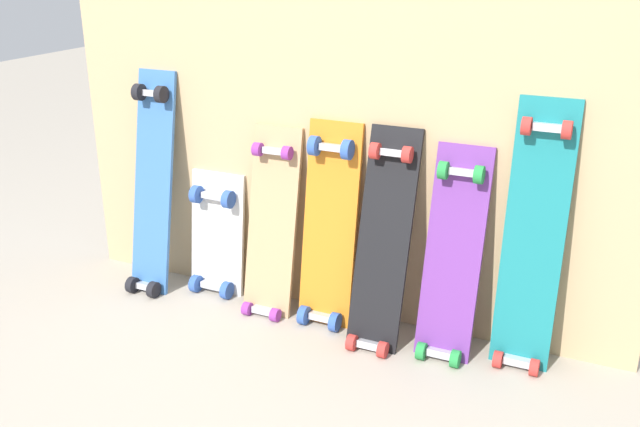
{
  "coord_description": "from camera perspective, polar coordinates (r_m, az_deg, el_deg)",
  "views": [
    {
      "loc": [
        0.97,
        -2.2,
        1.32
      ],
      "look_at": [
        0.0,
        -0.07,
        0.43
      ],
      "focal_mm": 39.92,
      "sensor_mm": 36.0,
      "label": 1
    }
  ],
  "objects": [
    {
      "name": "skateboard_purple",
      "position": [
        2.41,
        10.53,
        -3.98
      ],
      "size": [
        0.19,
        0.24,
        0.78
      ],
      "color": "#6B338C",
      "rests_on": "ground"
    },
    {
      "name": "skateboard_teal",
      "position": [
        2.37,
        16.65,
        -2.66
      ],
      "size": [
        0.19,
        0.18,
        0.95
      ],
      "color": "#197A7F",
      "rests_on": "ground"
    },
    {
      "name": "skateboard_natural",
      "position": [
        2.66,
        -3.93,
        -1.45
      ],
      "size": [
        0.19,
        0.21,
        0.77
      ],
      "color": "tan",
      "rests_on": "ground"
    },
    {
      "name": "plywood_wall_panel",
      "position": [
        2.53,
        1.32,
        8.0
      ],
      "size": [
        2.18,
        0.04,
        1.52
      ],
      "primitive_type": "cube",
      "color": "tan",
      "rests_on": "ground"
    },
    {
      "name": "skateboard_white",
      "position": [
        2.86,
        -8.32,
        -2.16
      ],
      "size": [
        0.23,
        0.14,
        0.55
      ],
      "color": "silver",
      "rests_on": "ground"
    },
    {
      "name": "skateboard_blue",
      "position": [
        2.88,
        -13.32,
        1.71
      ],
      "size": [
        0.17,
        0.25,
        0.93
      ],
      "color": "#386BAD",
      "rests_on": "ground"
    },
    {
      "name": "skateboard_black",
      "position": [
        2.45,
        5.02,
        -2.91
      ],
      "size": [
        0.18,
        0.28,
        0.82
      ],
      "color": "black",
      "rests_on": "ground"
    },
    {
      "name": "skateboard_orange",
      "position": [
        2.56,
        0.7,
        -1.62
      ],
      "size": [
        0.2,
        0.19,
        0.8
      ],
      "color": "orange",
      "rests_on": "ground"
    },
    {
      "name": "ground_plane",
      "position": [
        2.74,
        0.61,
        -7.97
      ],
      "size": [
        12.0,
        12.0,
        0.0
      ],
      "primitive_type": "plane",
      "color": "#A89E8E"
    }
  ]
}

